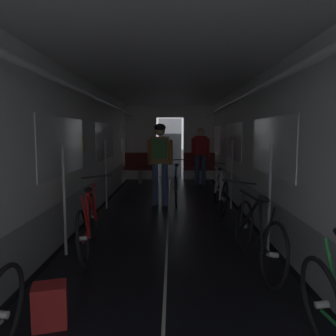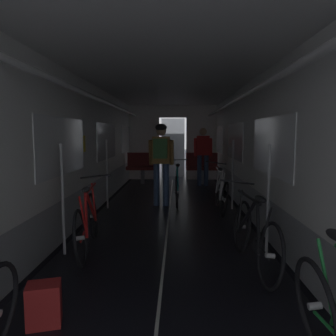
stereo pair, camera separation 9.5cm
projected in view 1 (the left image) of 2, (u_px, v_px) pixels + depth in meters
The scene contains 10 objects.
train_car_shell at pixel (168, 123), 5.46m from camera, with size 3.14×12.34×2.57m.
bench_seat_far_left at pixel (140, 165), 10.04m from camera, with size 0.98×0.51×0.95m.
bench_seat_far_right at pixel (199, 165), 10.02m from camera, with size 0.98×0.51×0.95m.
bicycle_white at pixel (220, 192), 6.51m from camera, with size 0.44×1.69×0.95m.
bicycle_red at pixel (89, 223), 4.25m from camera, with size 0.44×1.69×0.95m.
bicycle_black at pixel (256, 235), 3.74m from camera, with size 0.46×1.69×0.95m.
person_cyclist_aisle at pixel (160, 155), 6.88m from camera, with size 0.54×0.40×1.73m.
bicycle_teal_in_aisle at pixel (176, 186), 7.21m from camera, with size 0.44×1.69×0.94m.
person_standing_near_bench at pixel (200, 152), 9.61m from camera, with size 0.53×0.23×1.69m.
backpack_on_floor at pixel (50, 305), 2.61m from camera, with size 0.26×0.20×0.34m, color maroon.
Camera 1 is at (0.06, -1.91, 1.52)m, focal length 35.28 mm.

